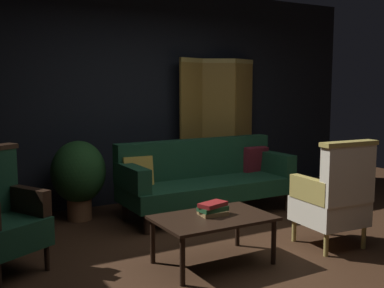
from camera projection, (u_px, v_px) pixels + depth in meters
ground_plane at (236, 259)px, 4.22m from camera, size 10.00×10.00×0.00m
back_wall at (129, 96)px, 6.15m from camera, size 7.20×0.10×2.80m
folding_screen at (218, 125)px, 6.59m from camera, size 1.26×0.27×1.90m
velvet_couch at (205, 176)px, 5.68m from camera, size 2.12×0.78×0.88m
coffee_table at (213, 222)px, 4.07m from camera, size 1.00×0.64×0.42m
armchair_gilt_accent at (334, 197)px, 4.48m from camera, size 0.62×0.61×1.04m
potted_plant at (79, 174)px, 5.39m from camera, size 0.62×0.62×0.92m
book_tan_leather at (213, 213)px, 4.12m from camera, size 0.25×0.20×0.04m
book_green_cloth at (213, 209)px, 4.11m from camera, size 0.26×0.17×0.04m
book_red_leather at (213, 204)px, 4.11m from camera, size 0.28×0.20×0.04m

